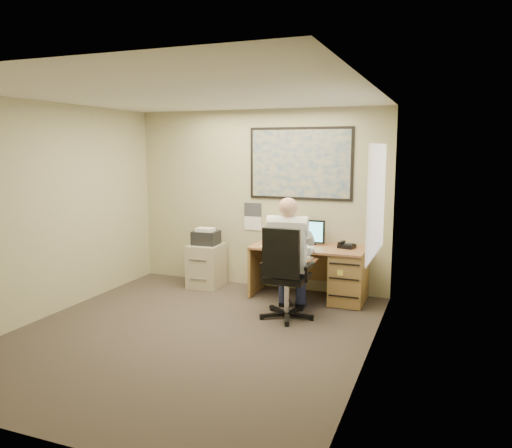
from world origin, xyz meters
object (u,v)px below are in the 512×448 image
at_px(filing_cabinet, 206,261).
at_px(person, 288,258).
at_px(office_chair, 286,292).
at_px(desk, 332,269).

relative_size(filing_cabinet, person, 0.60).
height_order(filing_cabinet, office_chair, office_chair).
bearing_deg(office_chair, desk, 69.79).
xyz_separation_m(filing_cabinet, office_chair, (1.61, -1.01, -0.05)).
height_order(filing_cabinet, person, person).
bearing_deg(person, office_chair, -98.19).
bearing_deg(person, desk, 59.94).
bearing_deg(filing_cabinet, desk, -3.65).
height_order(desk, filing_cabinet, desk).
bearing_deg(desk, office_chair, -110.16).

